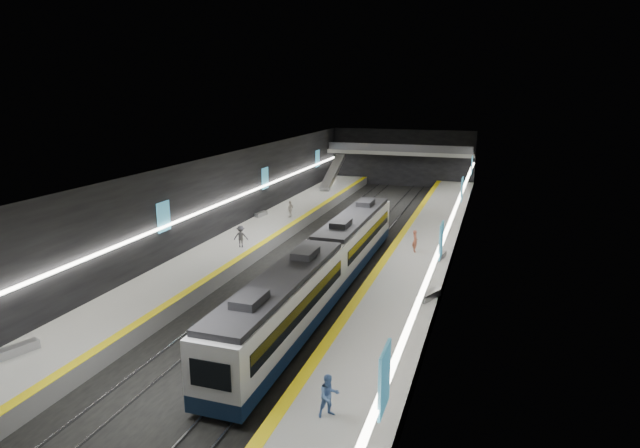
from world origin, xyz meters
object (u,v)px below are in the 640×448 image
(bench_left_far, at_px, (261,214))
(passenger_right_b, at_px, (329,396))
(passenger_left_b, at_px, (241,237))
(passenger_left_a, at_px, (290,209))
(escalator, at_px, (333,172))
(bench_right_near, at_px, (429,295))
(passenger_right_a, at_px, (415,241))
(bench_left_near, at_px, (18,349))
(train, at_px, (325,265))
(bench_right_far, at_px, (440,256))

(bench_left_far, relative_size, passenger_right_b, 0.95)
(passenger_right_b, distance_m, passenger_left_b, 24.09)
(bench_left_far, height_order, passenger_left_a, passenger_left_a)
(bench_left_far, distance_m, passenger_left_a, 3.10)
(escalator, bearing_deg, passenger_right_b, -73.05)
(bench_right_near, distance_m, passenger_right_a, 9.77)
(bench_left_near, relative_size, bench_left_far, 1.11)
(bench_left_near, bearing_deg, passenger_right_b, 19.23)
(train, bearing_deg, passenger_right_a, 61.85)
(train, bearing_deg, escalator, 106.27)
(bench_right_near, bearing_deg, bench_right_far, 116.27)
(escalator, xyz_separation_m, bench_left_near, (-1.12, -48.41, -1.67))
(bench_left_far, distance_m, passenger_left_b, 10.90)
(train, xyz_separation_m, passenger_left_a, (-8.94, 16.46, -0.35))
(bench_left_near, bearing_deg, bench_right_far, 70.14)
(passenger_left_a, bearing_deg, passenger_right_b, 29.99)
(escalator, bearing_deg, bench_left_near, -91.33)
(bench_right_near, distance_m, passenger_right_b, 13.69)
(escalator, height_order, passenger_left_a, escalator)
(train, height_order, bench_left_near, train)
(passenger_right_b, bearing_deg, passenger_left_b, 85.25)
(passenger_right_b, relative_size, passenger_left_a, 1.05)
(escalator, distance_m, passenger_right_a, 29.48)
(train, relative_size, passenger_right_b, 16.93)
(escalator, height_order, passenger_left_b, escalator)
(bench_right_near, xyz_separation_m, passenger_left_b, (-15.94, 6.30, 0.66))
(train, distance_m, bench_left_far, 19.99)
(train, bearing_deg, passenger_left_b, 148.23)
(escalator, height_order, bench_left_near, escalator)
(train, xyz_separation_m, bench_right_far, (6.76, 7.56, -0.98))
(bench_right_near, xyz_separation_m, bench_right_far, (-0.24, 8.32, -0.02))
(escalator, bearing_deg, train, -73.73)
(passenger_right_b, bearing_deg, bench_left_far, 79.43)
(train, relative_size, passenger_left_b, 16.81)
(bench_left_near, relative_size, bench_right_far, 1.07)
(train, relative_size, passenger_right_a, 17.09)
(bench_left_near, relative_size, passenger_right_b, 1.06)
(bench_left_near, distance_m, passenger_left_b, 19.82)
(passenger_left_b, bearing_deg, bench_right_near, 140.21)
(train, bearing_deg, bench_right_near, -6.19)
(bench_left_far, bearing_deg, bench_left_near, -79.54)
(escalator, relative_size, bench_left_far, 4.73)
(escalator, relative_size, bench_right_near, 4.15)
(bench_right_near, bearing_deg, passenger_left_b, -176.94)
(train, distance_m, passenger_right_b, 15.04)
(train, relative_size, bench_right_far, 17.01)
(passenger_left_b, bearing_deg, passenger_right_a, 174.86)
(train, relative_size, bench_left_near, 15.93)
(bench_right_far, height_order, passenger_right_b, passenger_right_b)
(passenger_right_a, distance_m, passenger_left_b, 13.96)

